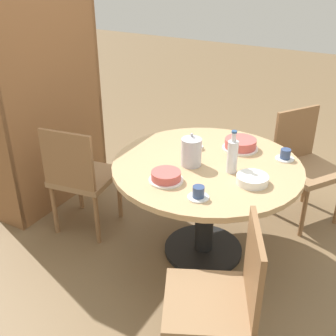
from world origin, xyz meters
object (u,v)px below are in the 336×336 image
at_px(chair_a, 221,298).
at_px(chair_b, 304,163).
at_px(chair_c, 80,176).
at_px(bookshelf, 47,110).
at_px(cake_second, 166,177).
at_px(coffee_pot, 191,151).
at_px(cake_main, 240,144).
at_px(cup_a, 285,155).
at_px(water_bottle, 232,156).
at_px(cup_c, 198,193).
at_px(cup_b, 195,143).

distance_m(chair_a, chair_b, 1.62).
xyz_separation_m(chair_b, chair_c, (-1.01, 1.37, 0.00)).
relative_size(bookshelf, cake_second, 8.12).
bearing_deg(coffee_pot, cake_main, -26.25).
bearing_deg(cup_a, water_bottle, 144.10).
relative_size(chair_a, cup_c, 7.06).
bearing_deg(chair_a, water_bottle, 174.05).
bearing_deg(cup_b, water_bottle, -120.54).
distance_m(chair_c, water_bottle, 1.15).
distance_m(bookshelf, cup_c, 1.63).
bearing_deg(cake_second, cup_a, -40.25).
xyz_separation_m(coffee_pot, water_bottle, (0.04, -0.26, 0.01)).
xyz_separation_m(cake_second, cup_b, (0.51, 0.06, 0.00)).
height_order(chair_b, cake_main, chair_b).
distance_m(cake_second, cup_a, 0.83).
bearing_deg(cup_a, chair_c, 111.02).
xyz_separation_m(chair_a, cake_main, (1.13, 0.35, 0.27)).
xyz_separation_m(coffee_pot, cup_b, (0.25, 0.10, -0.07)).
distance_m(chair_c, cake_main, 1.17).
xyz_separation_m(bookshelf, cup_b, (0.13, -1.24, -0.07)).
relative_size(water_bottle, cake_main, 1.12).
xyz_separation_m(coffee_pot, cake_main, (0.38, -0.19, -0.06)).
bearing_deg(water_bottle, chair_b, -19.07).
relative_size(chair_b, cake_main, 3.51).
height_order(chair_b, cup_a, chair_b).
height_order(chair_c, cup_b, chair_c).
height_order(coffee_pot, cup_c, coffee_pot).
bearing_deg(cup_b, cake_main, -65.31).
distance_m(bookshelf, cake_second, 1.36).
bearing_deg(chair_a, bookshelf, -140.48).
height_order(chair_b, coffee_pot, coffee_pot).
relative_size(chair_a, cup_a, 7.06).
height_order(coffee_pot, cake_main, coffee_pot).
distance_m(chair_a, cup_a, 1.15).
distance_m(chair_a, cup_b, 1.22).
distance_m(coffee_pot, cake_main, 0.43).
bearing_deg(bookshelf, chair_c, 63.14).
bearing_deg(cake_main, cup_a, -91.66).
distance_m(cake_main, cup_c, 0.72).
bearing_deg(chair_b, cup_a, -151.72).
xyz_separation_m(chair_c, bookshelf, (0.26, 0.52, 0.33)).
height_order(bookshelf, cup_c, bookshelf).
height_order(chair_b, chair_c, same).
height_order(chair_c, bookshelf, bookshelf).
distance_m(chair_c, bookshelf, 0.67).
distance_m(chair_c, coffee_pot, 0.90).
bearing_deg(chair_c, cup_b, -160.53).
bearing_deg(bookshelf, chair_b, 111.54).
relative_size(cake_main, cup_c, 2.01).
relative_size(chair_a, coffee_pot, 3.91).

